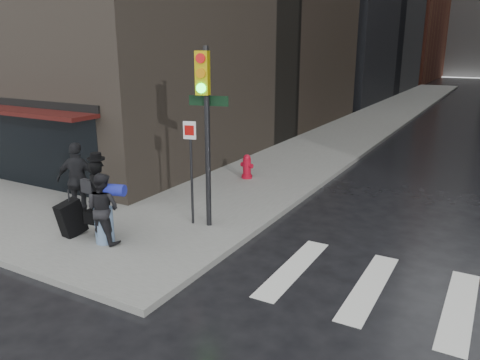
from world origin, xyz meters
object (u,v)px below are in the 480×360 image
object	(u,v)px
man_jeans	(103,208)
traffic_light	(204,114)
fire_hydrant	(247,168)
man_overcoat	(93,201)
man_greycoat	(79,181)

from	to	relation	value
man_jeans	traffic_light	size ratio (longest dim) A/B	0.38
traffic_light	fire_hydrant	distance (m)	5.20
traffic_light	man_overcoat	bearing A→B (deg)	-151.47
man_overcoat	man_greycoat	world-z (taller)	man_greycoat
man_greycoat	traffic_light	xyz separation A→B (m)	(3.21, 1.09, 1.81)
traffic_light	fire_hydrant	size ratio (longest dim) A/B	5.29
man_jeans	traffic_light	xyz separation A→B (m)	(1.48, 1.97, 1.99)
man_jeans	fire_hydrant	xyz separation A→B (m)	(0.23, 6.39, -0.46)
man_overcoat	man_jeans	xyz separation A→B (m)	(0.50, -0.20, -0.03)
man_overcoat	traffic_light	xyz separation A→B (m)	(1.98, 1.77, 1.96)
fire_hydrant	man_overcoat	bearing A→B (deg)	-96.76
traffic_light	fire_hydrant	world-z (taller)	traffic_light
man_overcoat	man_jeans	world-z (taller)	man_overcoat
man_jeans	man_greycoat	world-z (taller)	man_greycoat
man_overcoat	fire_hydrant	world-z (taller)	man_overcoat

